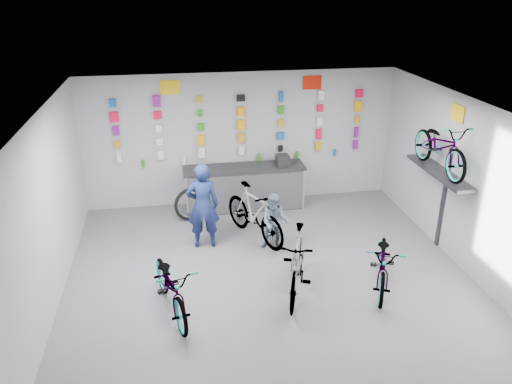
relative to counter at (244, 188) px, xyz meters
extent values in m
plane|color=#56565B|center=(0.00, -3.54, -0.49)|extent=(8.00, 8.00, 0.00)
plane|color=white|center=(0.00, -3.54, 2.51)|extent=(8.00, 8.00, 0.00)
plane|color=#ADADB0|center=(0.00, 0.46, 1.01)|extent=(7.00, 0.00, 7.00)
plane|color=#ADADB0|center=(-3.50, -3.54, 1.01)|extent=(0.00, 8.00, 8.00)
plane|color=#ADADB0|center=(3.50, -3.54, 1.01)|extent=(0.00, 8.00, 8.00)
cube|color=black|center=(0.00, 0.01, -0.04)|extent=(2.60, 0.60, 0.90)
cube|color=silver|center=(0.00, -0.29, -0.01)|extent=(2.60, 0.02, 0.90)
cube|color=silver|center=(-1.30, -0.29, -0.01)|extent=(0.04, 0.04, 0.96)
cube|color=silver|center=(1.30, -0.29, -0.01)|extent=(0.04, 0.04, 0.96)
cube|color=black|center=(0.00, 0.01, 0.48)|extent=(2.70, 0.66, 0.06)
cube|color=silver|center=(-2.70, 0.39, 0.76)|extent=(0.10, 0.06, 0.24)
cube|color=silver|center=(-1.80, 0.39, 0.76)|extent=(0.15, 0.06, 0.20)
cube|color=silver|center=(-0.90, 0.39, 0.76)|extent=(0.14, 0.06, 0.24)
cube|color=silver|center=(0.00, 0.39, 0.76)|extent=(0.13, 0.06, 0.19)
cube|color=black|center=(0.90, 0.39, 0.76)|extent=(0.10, 0.06, 0.14)
cube|color=#C89511|center=(1.80, 0.39, 0.76)|extent=(0.14, 0.06, 0.20)
cube|color=#82148A|center=(2.70, 0.39, 0.76)|extent=(0.11, 0.06, 0.20)
cube|color=#C89511|center=(-2.70, 0.39, 1.06)|extent=(0.12, 0.06, 0.14)
cube|color=silver|center=(-1.80, 0.39, 1.06)|extent=(0.16, 0.06, 0.16)
cube|color=#FFA207|center=(-0.90, 0.39, 1.06)|extent=(0.14, 0.06, 0.22)
cube|color=#C89511|center=(0.00, 0.39, 1.06)|extent=(0.12, 0.06, 0.22)
cube|color=#194EAE|center=(0.90, 0.39, 1.06)|extent=(0.16, 0.06, 0.17)
cube|color=#F80A38|center=(1.80, 0.39, 1.06)|extent=(0.12, 0.06, 0.24)
cube|color=#82148A|center=(2.70, 0.39, 1.06)|extent=(0.09, 0.06, 0.24)
cube|color=#82148A|center=(-2.70, 0.39, 1.36)|extent=(0.13, 0.06, 0.21)
cube|color=silver|center=(-1.80, 0.39, 1.36)|extent=(0.14, 0.06, 0.16)
cube|color=#288817|center=(-0.90, 0.39, 1.36)|extent=(0.16, 0.06, 0.15)
cube|color=#FFA207|center=(0.00, 0.39, 1.36)|extent=(0.16, 0.06, 0.22)
cube|color=#C89511|center=(0.90, 0.39, 1.36)|extent=(0.10, 0.06, 0.17)
cube|color=silver|center=(1.80, 0.39, 1.36)|extent=(0.13, 0.06, 0.20)
cube|color=#C89511|center=(2.70, 0.39, 1.36)|extent=(0.11, 0.06, 0.16)
cube|color=#F80A38|center=(-2.70, 0.39, 1.66)|extent=(0.17, 0.06, 0.21)
cube|color=#F80A38|center=(-1.80, 0.39, 1.66)|extent=(0.17, 0.06, 0.17)
cube|color=#288817|center=(-0.90, 0.39, 1.66)|extent=(0.10, 0.06, 0.14)
cube|color=#FFA207|center=(0.00, 0.39, 1.66)|extent=(0.14, 0.06, 0.21)
cube|color=#288817|center=(0.90, 0.39, 1.66)|extent=(0.12, 0.06, 0.19)
cube|color=#F80A38|center=(1.80, 0.39, 1.66)|extent=(0.14, 0.06, 0.16)
cube|color=#FFA207|center=(2.70, 0.39, 1.66)|extent=(0.17, 0.06, 0.24)
cube|color=#194EAE|center=(-2.70, 0.39, 1.96)|extent=(0.14, 0.06, 0.17)
cube|color=#82148A|center=(-1.80, 0.39, 1.96)|extent=(0.16, 0.06, 0.24)
cube|color=#C89511|center=(-0.90, 0.39, 1.96)|extent=(0.12, 0.06, 0.16)
cube|color=black|center=(0.00, 0.39, 1.96)|extent=(0.18, 0.06, 0.14)
cube|color=#194EAE|center=(0.90, 0.39, 1.96)|extent=(0.09, 0.06, 0.22)
cube|color=silver|center=(1.80, 0.39, 1.96)|extent=(0.14, 0.06, 0.20)
cube|color=#F80A38|center=(2.70, 0.39, 1.96)|extent=(0.17, 0.06, 0.18)
cylinder|color=#288817|center=(-2.20, 0.37, 0.59)|extent=(0.07, 0.07, 0.16)
cylinder|color=silver|center=(-1.30, 0.37, 0.59)|extent=(0.07, 0.07, 0.16)
cylinder|color=#288817|center=(0.40, 0.37, 0.59)|extent=(0.07, 0.07, 0.16)
cylinder|color=#288817|center=(1.30, 0.37, 0.59)|extent=(0.07, 0.07, 0.16)
cylinder|color=#194EAE|center=(2.20, 0.37, 0.59)|extent=(0.07, 0.07, 0.16)
cube|color=#333338|center=(3.30, -2.34, 1.06)|extent=(0.38, 1.90, 0.06)
cube|color=#333338|center=(3.48, -2.34, 0.51)|extent=(0.04, 0.10, 2.00)
cube|color=yellow|center=(-1.50, 0.44, 2.23)|extent=(0.42, 0.02, 0.30)
cube|color=red|center=(1.60, 0.44, 2.23)|extent=(0.42, 0.02, 0.30)
cube|color=yellow|center=(3.48, -2.34, 2.16)|extent=(0.02, 0.40, 0.30)
imported|color=gray|center=(-1.69, -3.61, -0.02)|extent=(1.02, 1.87, 0.93)
imported|color=gray|center=(0.36, -3.43, 0.07)|extent=(1.10, 1.92, 1.11)
imported|color=gray|center=(1.84, -3.51, -0.03)|extent=(1.25, 1.84, 0.92)
imported|color=gray|center=(-0.01, -1.47, 0.07)|extent=(1.30, 1.91, 1.12)
imported|color=gray|center=(3.25, -2.34, 1.57)|extent=(0.63, 1.80, 0.95)
imported|color=navy|center=(-1.04, -1.59, 0.37)|extent=(0.63, 0.42, 1.72)
imported|color=slate|center=(0.31, -1.93, 0.08)|extent=(0.65, 0.57, 1.13)
torus|color=black|center=(-1.25, -0.37, -0.14)|extent=(0.73, 0.43, 0.71)
torus|color=silver|center=(-1.25, -0.37, -0.14)|extent=(0.58, 0.32, 0.57)
cube|color=black|center=(0.87, 0.01, 0.62)|extent=(0.29, 0.31, 0.22)
camera|label=1|loc=(-1.49, -10.24, 4.37)|focal=35.00mm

